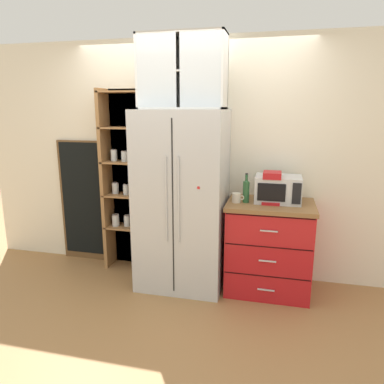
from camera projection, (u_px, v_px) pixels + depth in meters
ground_plane at (183, 281)px, 3.86m from camera, size 10.74×10.74×0.00m
wall_back_cream at (192, 159)px, 3.95m from camera, size 5.04×0.10×2.55m
refrigerator at (183, 200)px, 3.66m from camera, size 0.87×0.72×1.82m
pantry_shelf_column at (127, 180)px, 4.06m from camera, size 0.54×0.29×2.04m
counter_cabinet at (268, 247)px, 3.60m from camera, size 0.85×0.63×0.92m
microwave at (278, 189)px, 3.50m from camera, size 0.44×0.33×0.26m
coffee_maker at (272, 187)px, 3.47m from camera, size 0.17×0.20×0.31m
mug_cream at (237, 198)px, 3.50m from camera, size 0.12×0.09×0.09m
bottle_green at (246, 190)px, 3.48m from camera, size 0.06×0.06×0.29m
bottle_amber at (271, 191)px, 3.45m from camera, size 0.06×0.06×0.27m
upper_cabinet at (183, 72)px, 3.42m from camera, size 0.84×0.32×0.69m
chalkboard_menu at (84, 201)px, 4.30m from camera, size 0.60×0.04×1.46m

